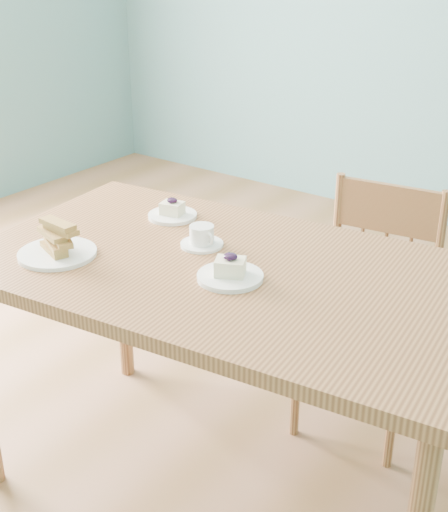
{
  "coord_description": "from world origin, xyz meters",
  "views": [
    {
      "loc": [
        1.38,
        -1.54,
        1.65
      ],
      "look_at": [
        0.27,
        -0.03,
        0.79
      ],
      "focal_mm": 50.0,
      "sensor_mm": 36.0,
      "label": 1
    }
  ],
  "objects_px": {
    "coffee_cup": "(202,237)",
    "biscotti_plate": "(56,245)",
    "dining_chair": "(368,311)",
    "dining_table": "(229,291)",
    "cheesecake_plate_near": "(230,273)",
    "cheesecake_plate_far": "(172,212)"
  },
  "relations": [
    {
      "from": "coffee_cup",
      "to": "cheesecake_plate_near",
      "type": "bearing_deg",
      "value": -14.88
    },
    {
      "from": "cheesecake_plate_far",
      "to": "biscotti_plate",
      "type": "distance_m",
      "value": 0.43
    },
    {
      "from": "dining_chair",
      "to": "cheesecake_plate_near",
      "type": "height_order",
      "value": "dining_chair"
    },
    {
      "from": "dining_table",
      "to": "dining_chair",
      "type": "relative_size",
      "value": 1.78
    },
    {
      "from": "cheesecake_plate_far",
      "to": "biscotti_plate",
      "type": "xyz_separation_m",
      "value": [
        -0.08,
        -0.43,
        0.02
      ]
    },
    {
      "from": "cheesecake_plate_near",
      "to": "biscotti_plate",
      "type": "relative_size",
      "value": 0.8
    },
    {
      "from": "cheesecake_plate_near",
      "to": "coffee_cup",
      "type": "relative_size",
      "value": 1.41
    },
    {
      "from": "dining_table",
      "to": "coffee_cup",
      "type": "relative_size",
      "value": 12.21
    },
    {
      "from": "coffee_cup",
      "to": "biscotti_plate",
      "type": "bearing_deg",
      "value": -116.12
    },
    {
      "from": "dining_table",
      "to": "coffee_cup",
      "type": "distance_m",
      "value": 0.19
    },
    {
      "from": "dining_chair",
      "to": "dining_table",
      "type": "bearing_deg",
      "value": -114.73
    },
    {
      "from": "coffee_cup",
      "to": "dining_chair",
      "type": "bearing_deg",
      "value": 75.49
    },
    {
      "from": "cheesecake_plate_near",
      "to": "coffee_cup",
      "type": "bearing_deg",
      "value": 146.9
    },
    {
      "from": "dining_table",
      "to": "cheesecake_plate_far",
      "type": "relative_size",
      "value": 9.81
    },
    {
      "from": "dining_chair",
      "to": "cheesecake_plate_far",
      "type": "relative_size",
      "value": 5.51
    },
    {
      "from": "coffee_cup",
      "to": "biscotti_plate",
      "type": "xyz_separation_m",
      "value": [
        -0.3,
        -0.3,
        0.01
      ]
    },
    {
      "from": "dining_chair",
      "to": "coffee_cup",
      "type": "xyz_separation_m",
      "value": [
        -0.33,
        -0.51,
        0.37
      ]
    },
    {
      "from": "dining_chair",
      "to": "cheesecake_plate_far",
      "type": "bearing_deg",
      "value": -152.05
    },
    {
      "from": "biscotti_plate",
      "to": "cheesecake_plate_far",
      "type": "bearing_deg",
      "value": 79.94
    },
    {
      "from": "cheesecake_plate_far",
      "to": "cheesecake_plate_near",
      "type": "bearing_deg",
      "value": -31.16
    },
    {
      "from": "cheesecake_plate_near",
      "to": "cheesecake_plate_far",
      "type": "relative_size",
      "value": 1.13
    },
    {
      "from": "dining_table",
      "to": "dining_chair",
      "type": "xyz_separation_m",
      "value": [
        0.18,
        0.57,
        -0.26
      ]
    }
  ]
}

